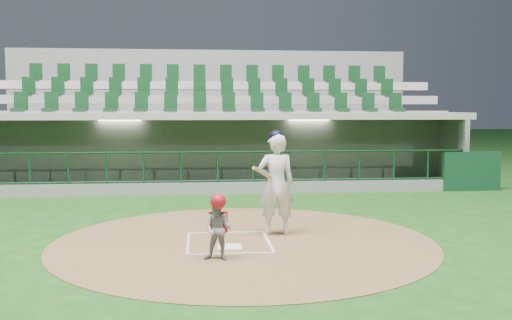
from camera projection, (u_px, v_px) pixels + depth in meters
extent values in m
plane|color=#154112|center=(228.00, 239.00, 10.95)|extent=(120.00, 120.00, 0.00)
cylinder|color=brown|center=(244.00, 241.00, 10.78)|extent=(7.20, 7.20, 0.01)
cube|color=white|center=(230.00, 247.00, 10.25)|extent=(0.43, 0.43, 0.02)
cube|color=silver|center=(188.00, 243.00, 10.57)|extent=(0.05, 1.80, 0.01)
cube|color=white|center=(268.00, 241.00, 10.72)|extent=(0.05, 1.80, 0.01)
cube|color=white|center=(226.00, 232.00, 11.49)|extent=(1.55, 0.05, 0.01)
cube|color=white|center=(231.00, 254.00, 9.81)|extent=(1.55, 0.05, 0.01)
cube|color=slate|center=(216.00, 204.00, 18.43)|extent=(15.00, 3.00, 0.10)
cube|color=slate|center=(215.00, 157.00, 19.89)|extent=(15.00, 0.20, 2.70)
cube|color=#9D9A8B|center=(215.00, 150.00, 19.75)|extent=(13.50, 0.04, 0.90)
cube|color=slate|center=(440.00, 159.00, 19.05)|extent=(0.20, 3.00, 2.70)
cube|color=gray|center=(216.00, 116.00, 17.93)|extent=(15.40, 3.50, 0.20)
cube|color=slate|center=(218.00, 189.00, 16.83)|extent=(15.00, 0.15, 0.40)
cube|color=black|center=(217.00, 136.00, 16.69)|extent=(15.00, 0.01, 0.95)
cube|color=brown|center=(215.00, 191.00, 19.45)|extent=(12.75, 0.40, 0.45)
cube|color=white|center=(120.00, 120.00, 17.90)|extent=(1.30, 0.35, 0.04)
cube|color=white|center=(308.00, 120.00, 18.49)|extent=(1.30, 0.35, 0.04)
cube|color=black|center=(471.00, 171.00, 17.51)|extent=(1.80, 0.18, 1.20)
imported|color=#AE1412|center=(45.00, 177.00, 18.60)|extent=(1.13, 0.77, 1.61)
imported|color=maroon|center=(170.00, 171.00, 19.01)|extent=(1.19, 0.84, 1.87)
imported|color=#9F1711|center=(236.00, 175.00, 19.19)|extent=(0.90, 0.73, 1.60)
imported|color=#AE1E12|center=(330.00, 175.00, 19.49)|extent=(1.49, 1.00, 1.54)
cube|color=slate|center=(213.00, 145.00, 21.50)|extent=(17.00, 6.50, 2.50)
cube|color=gray|center=(214.00, 115.00, 19.92)|extent=(16.60, 0.95, 0.30)
cube|color=gray|center=(213.00, 100.00, 20.81)|extent=(16.60, 0.95, 0.30)
cube|color=#A9A198|center=(213.00, 86.00, 21.70)|extent=(16.60, 0.95, 0.30)
cube|color=slate|center=(211.00, 109.00, 24.70)|extent=(17.00, 0.25, 5.05)
imported|color=silver|center=(276.00, 184.00, 11.28)|extent=(0.73, 0.49, 2.00)
sphere|color=black|center=(276.00, 137.00, 11.20)|extent=(0.28, 0.28, 0.28)
cylinder|color=#A6834B|center=(265.00, 174.00, 10.98)|extent=(0.58, 0.79, 0.39)
imported|color=gray|center=(218.00, 229.00, 9.37)|extent=(0.59, 0.52, 1.03)
sphere|color=#A1111D|center=(218.00, 201.00, 9.33)|extent=(0.26, 0.26, 0.26)
cube|color=#B31E13|center=(218.00, 222.00, 9.51)|extent=(0.32, 0.10, 0.35)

